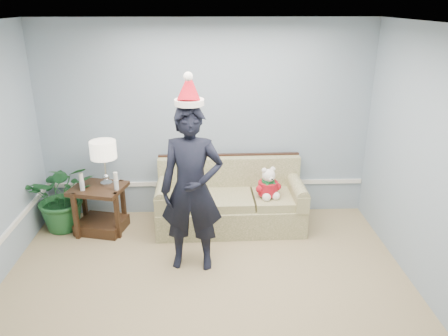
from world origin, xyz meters
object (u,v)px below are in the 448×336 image
side_table (101,213)px  houseplant (63,196)px  teddy_bear (268,186)px  table_lamp (103,152)px  sofa (230,203)px  man (192,190)px

side_table → houseplant: (-0.49, 0.08, 0.23)m
teddy_bear → table_lamp: bearing=159.6°
sofa → houseplant: size_ratio=2.05×
side_table → houseplant: bearing=170.3°
side_table → man: 1.67m
sofa → table_lamp: (-1.62, -0.03, 0.76)m
sofa → table_lamp: size_ratio=3.30×
side_table → man: size_ratio=0.40×
side_table → table_lamp: table_lamp is taller
side_table → man: man is taller
man → teddy_bear: (0.96, 0.79, -0.32)m
table_lamp → houseplant: table_lamp is taller
sofa → houseplant: 2.22m
table_lamp → teddy_bear: 2.17m
side_table → sofa: bearing=3.5°
sofa → side_table: size_ratio=2.56×
sofa → teddy_bear: (0.49, -0.17, 0.31)m
side_table → teddy_bear: bearing=-1.6°
sofa → houseplant: bearing=179.5°
teddy_bear → houseplant: bearing=160.3°
table_lamp → teddy_bear: bearing=-3.8°
table_lamp → man: man is taller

